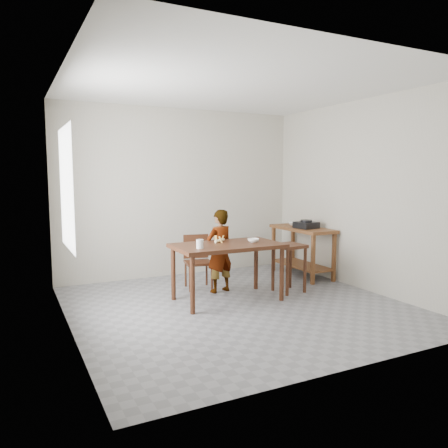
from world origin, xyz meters
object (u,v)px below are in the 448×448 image
dining_table (227,272)px  dining_chair (198,262)px  prep_counter (302,252)px  child (220,251)px  stool (289,268)px

dining_table → dining_chair: size_ratio=1.82×
prep_counter → dining_chair: 1.82m
prep_counter → child: size_ratio=1.03×
dining_table → stool: dining_table is taller
dining_table → stool: size_ratio=2.07×
prep_counter → stool: (-0.75, -0.71, -0.06)m
prep_counter → dining_table: bearing=-157.9°
dining_chair → child: bearing=-46.7°
child → dining_chair: 0.41m
dining_table → dining_chair: bearing=98.2°
child → dining_chair: size_ratio=1.52×
dining_table → child: bearing=78.0°
dining_table → dining_chair: dining_chair is taller
prep_counter → stool: 1.03m
prep_counter → child: bearing=-170.2°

